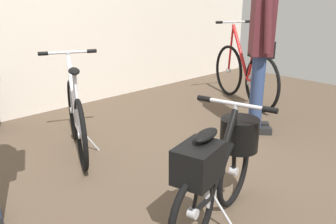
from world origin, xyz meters
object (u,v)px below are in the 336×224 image
(display_bike_left, at_px, (247,69))
(visitor_near_wall, at_px, (261,39))
(display_bike_right, at_px, (76,117))
(folding_bike_foreground, at_px, (220,164))

(display_bike_left, relative_size, visitor_near_wall, 0.84)
(display_bike_right, relative_size, visitor_near_wall, 0.71)
(folding_bike_foreground, distance_m, display_bike_left, 2.67)
(folding_bike_foreground, distance_m, visitor_near_wall, 1.79)
(folding_bike_foreground, xyz_separation_m, visitor_near_wall, (1.52, 0.74, 0.57))
(folding_bike_foreground, relative_size, display_bike_right, 0.87)
(folding_bike_foreground, height_order, display_bike_left, display_bike_left)
(display_bike_left, distance_m, visitor_near_wall, 1.12)
(visitor_near_wall, bearing_deg, display_bike_right, 153.68)
(visitor_near_wall, bearing_deg, display_bike_left, 40.80)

